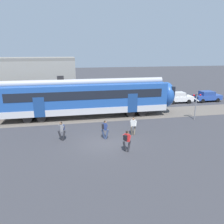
# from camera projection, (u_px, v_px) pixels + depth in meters

# --- Properties ---
(ground_plane) EXTENTS (160.00, 160.00, 0.00)m
(ground_plane) POSITION_uv_depth(u_px,v_px,m) (104.00, 142.00, 18.13)
(ground_plane) COLOR #38383D
(commuter_train) EXTENTS (38.05, 3.07, 4.73)m
(commuter_train) POSITION_uv_depth(u_px,v_px,m) (5.00, 101.00, 22.84)
(commuter_train) COLOR silver
(commuter_train) RESTS_ON ground
(pedestrian_grey) EXTENTS (0.69, 0.54, 1.67)m
(pedestrian_grey) POSITION_uv_depth(u_px,v_px,m) (62.00, 129.00, 18.26)
(pedestrian_grey) COLOR #28282D
(pedestrian_grey) RESTS_ON ground
(pedestrian_navy) EXTENTS (0.64, 0.53, 1.67)m
(pedestrian_navy) POSITION_uv_depth(u_px,v_px,m) (105.00, 128.00, 18.55)
(pedestrian_navy) COLOR navy
(pedestrian_navy) RESTS_ON ground
(pedestrian_red) EXTENTS (0.71, 0.50, 1.67)m
(pedestrian_red) POSITION_uv_depth(u_px,v_px,m) (127.00, 139.00, 16.20)
(pedestrian_red) COLOR #28282D
(pedestrian_red) RESTS_ON ground
(pedestrian_white) EXTENTS (0.67, 0.55, 1.67)m
(pedestrian_white) POSITION_uv_depth(u_px,v_px,m) (133.00, 124.00, 19.47)
(pedestrian_white) COLOR #6B6051
(pedestrian_white) RESTS_ON ground
(parked_car_white) EXTENTS (4.04, 1.84, 1.54)m
(parked_car_white) POSITION_uv_depth(u_px,v_px,m) (178.00, 97.00, 31.50)
(parked_car_white) COLOR silver
(parked_car_white) RESTS_ON ground
(parked_car_blue) EXTENTS (4.04, 1.83, 1.54)m
(parked_car_blue) POSITION_uv_depth(u_px,v_px,m) (207.00, 96.00, 32.31)
(parked_car_blue) COLOR #284799
(parked_car_blue) RESTS_ON ground
(crossing_signal) EXTENTS (0.96, 0.21, 3.00)m
(crossing_signal) POSITION_uv_depth(u_px,v_px,m) (196.00, 102.00, 23.50)
(crossing_signal) COLOR gray
(crossing_signal) RESTS_ON ground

